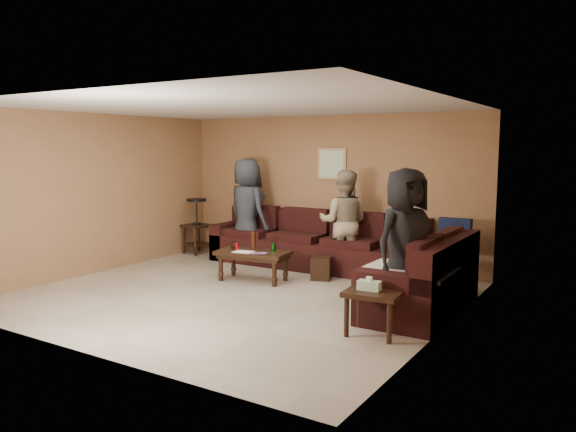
% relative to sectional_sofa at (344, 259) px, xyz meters
% --- Properties ---
extents(room, '(5.60, 5.50, 2.50)m').
position_rel_sectional_sofa_xyz_m(room, '(-0.81, -1.52, 1.34)').
color(room, '#ABA391').
rests_on(room, ground).
extents(sectional_sofa, '(4.65, 2.90, 0.97)m').
position_rel_sectional_sofa_xyz_m(sectional_sofa, '(0.00, 0.00, 0.00)').
color(sectional_sofa, black).
rests_on(sectional_sofa, ground).
extents(coffee_table, '(1.14, 0.69, 0.73)m').
position_rel_sectional_sofa_xyz_m(coffee_table, '(-1.13, -0.74, 0.06)').
color(coffee_table, black).
rests_on(coffee_table, ground).
extents(end_table_left, '(0.53, 0.53, 1.03)m').
position_rel_sectional_sofa_xyz_m(end_table_left, '(-3.26, 0.46, 0.21)').
color(end_table_left, black).
rests_on(end_table_left, ground).
extents(side_table_right, '(0.61, 0.52, 0.62)m').
position_rel_sectional_sofa_xyz_m(side_table_right, '(1.36, -2.05, 0.09)').
color(side_table_right, black).
rests_on(side_table_right, ground).
extents(waste_bin, '(0.37, 0.37, 0.34)m').
position_rel_sectional_sofa_xyz_m(waste_bin, '(-0.31, -0.13, -0.15)').
color(waste_bin, black).
rests_on(waste_bin, ground).
extents(wall_art, '(0.52, 0.04, 0.52)m').
position_rel_sectional_sofa_xyz_m(wall_art, '(-0.71, 0.96, 1.37)').
color(wall_art, tan).
rests_on(wall_art, ground).
extents(person_left, '(1.01, 0.81, 1.79)m').
position_rel_sectional_sofa_xyz_m(person_left, '(-2.06, 0.40, 0.57)').
color(person_left, '#293039').
rests_on(person_left, ground).
extents(person_middle, '(0.95, 0.84, 1.63)m').
position_rel_sectional_sofa_xyz_m(person_middle, '(-0.20, 0.38, 0.49)').
color(person_middle, gray).
rests_on(person_middle, ground).
extents(person_right, '(0.86, 1.01, 1.75)m').
position_rel_sectional_sofa_xyz_m(person_right, '(1.42, -1.30, 0.55)').
color(person_right, black).
rests_on(person_right, ground).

